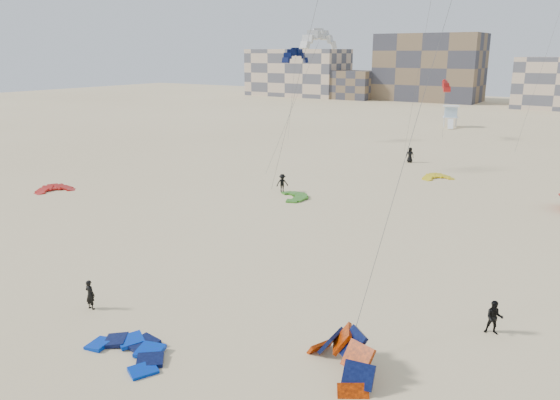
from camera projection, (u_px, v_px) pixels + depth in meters
The scene contains 17 objects.
ground at pixel (144, 312), 28.53m from camera, with size 320.00×320.00×0.00m, color beige.
kite_ground_blue at pixel (129, 355), 24.50m from camera, with size 3.89×4.05×0.61m, color #001BC2, non-canonical shape.
kite_ground_orange at pixel (340, 371), 23.26m from camera, with size 4.26×3.10×2.87m, color #FF4200, non-canonical shape.
kite_ground_red at pixel (55, 191), 53.36m from camera, with size 3.42×3.56×0.90m, color red, non-canonical shape.
kite_ground_green at pixel (294, 198), 50.94m from camera, with size 3.48×3.69×0.43m, color #3B8F1F, non-canonical shape.
kite_ground_yellow at pixel (438, 179), 58.51m from camera, with size 3.20×3.31×0.77m, color #FEFF11, non-canonical shape.
kitesurfer_main at pixel (90, 295), 28.67m from camera, with size 0.59×0.39×1.62m, color black.
kitesurfer_b at pixel (494, 318), 26.11m from camera, with size 0.82×0.64×1.69m, color black.
kitesurfer_c at pixel (282, 183), 52.75m from camera, with size 1.15×0.66×1.78m, color black.
kitesurfer_e at pixel (410, 155), 66.92m from camera, with size 0.92×0.60×1.88m, color black.
kite_fly_grey at pixel (319, 41), 59.59m from camera, with size 5.62×11.91×14.84m.
kite_fly_navy at pixel (296, 57), 80.58m from camera, with size 5.33×8.95×12.80m.
kite_fly_red at pixel (446, 87), 83.44m from camera, with size 4.42×9.11×8.44m.
lifeguard_tower_far at pixel (450, 116), 98.58m from camera, with size 3.42×5.64×3.84m.
condo_west_a at pixel (298, 73), 168.66m from camera, with size 30.00×15.00×14.00m, color beige.
condo_west_b at pixel (429, 68), 150.23m from camera, with size 28.00×14.00×18.00m, color brown.
condo_fill_left at pixel (353, 85), 157.26m from camera, with size 12.00×10.00×8.00m, color brown.
Camera 1 is at (20.18, -17.86, 13.13)m, focal length 35.00 mm.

